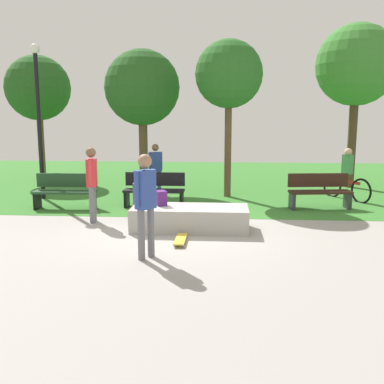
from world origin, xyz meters
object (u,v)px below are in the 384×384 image
object	(u,v)px
tree_broad_elm	(357,66)
backpack_on_ledge	(161,198)
park_bench_near_lamppost	(66,190)
lamp_post	(38,107)
tree_leaning_ash	(229,75)
cyclist_on_bicycle	(347,178)
park_bench_center_lawn	(154,189)
concrete_ledge	(190,218)
tree_slender_maple	(142,88)
skater_watching	(92,179)
park_bench_near_path	(319,190)
skateboard_by_ledge	(181,239)
skater_performing_trick	(145,198)
pedestrian_with_backpack	(155,166)
tree_young_birch	(38,89)
trash_bin	(143,202)

from	to	relation	value
tree_broad_elm	backpack_on_ledge	bearing A→B (deg)	-133.48
park_bench_near_lamppost	lamp_post	size ratio (longest dim) A/B	0.37
park_bench_near_lamppost	tree_leaning_ash	xyz separation A→B (m)	(4.24, 2.04, 3.07)
backpack_on_ledge	cyclist_on_bicycle	size ratio (longest dim) A/B	0.20
lamp_post	park_bench_center_lawn	bearing A→B (deg)	-15.63
concrete_ledge	tree_slender_maple	bearing A→B (deg)	111.22
skater_watching	park_bench_near_path	distance (m)	5.82
skater_watching	lamp_post	world-z (taller)	lamp_post
backpack_on_ledge	park_bench_center_lawn	size ratio (longest dim) A/B	0.20
park_bench_near_lamppost	tree_broad_elm	distance (m)	10.00
tree_slender_maple	cyclist_on_bicycle	world-z (taller)	tree_slender_maple
backpack_on_ledge	tree_broad_elm	xyz separation A→B (m)	(5.63, 5.93, 3.35)
skateboard_by_ledge	skater_performing_trick	bearing A→B (deg)	-116.59
tree_slender_maple	cyclist_on_bicycle	size ratio (longest dim) A/B	2.80
concrete_ledge	tree_leaning_ash	world-z (taller)	tree_leaning_ash
skater_performing_trick	cyclist_on_bicycle	xyz separation A→B (m)	(4.85, 5.70, -0.42)
skater_performing_trick	lamp_post	xyz separation A→B (m)	(-3.98, 5.23, 1.60)
park_bench_near_lamppost	tree_broad_elm	bearing A→B (deg)	26.05
skater_performing_trick	pedestrian_with_backpack	world-z (taller)	skater_performing_trick
concrete_ledge	skater_performing_trick	xyz separation A→B (m)	(-0.60, -1.96, 0.80)
backpack_on_ledge	skateboard_by_ledge	world-z (taller)	backpack_on_ledge
park_bench_near_path	park_bench_center_lawn	bearing A→B (deg)	-178.45
park_bench_near_path	skateboard_by_ledge	bearing A→B (deg)	-134.29
concrete_ledge	skateboard_by_ledge	distance (m)	1.01
tree_leaning_ash	lamp_post	world-z (taller)	tree_leaning_ash
skater_performing_trick	tree_slender_maple	bearing A→B (deg)	100.58
tree_leaning_ash	tree_young_birch	distance (m)	7.63
skater_watching	park_bench_near_lamppost	size ratio (longest dim) A/B	1.06
tree_slender_maple	cyclist_on_bicycle	distance (m)	6.72
concrete_ledge	pedestrian_with_backpack	distance (m)	4.02
skateboard_by_ledge	pedestrian_with_backpack	bearing A→B (deg)	104.40
skater_watching	cyclist_on_bicycle	size ratio (longest dim) A/B	1.07
tree_leaning_ash	tree_slender_maple	bearing A→B (deg)	163.58
park_bench_center_lawn	backpack_on_ledge	bearing A→B (deg)	-77.30
tree_broad_elm	lamp_post	size ratio (longest dim) A/B	1.22
lamp_post	concrete_ledge	bearing A→B (deg)	-35.50
park_bench_near_path	pedestrian_with_backpack	bearing A→B (deg)	163.78
skater_performing_trick	pedestrian_with_backpack	size ratio (longest dim) A/B	1.12
park_bench_center_lawn	pedestrian_with_backpack	distance (m)	1.52
backpack_on_ledge	skater_watching	distance (m)	1.71
concrete_ledge	skater_watching	xyz separation A→B (m)	(-2.26, 0.52, 0.75)
pedestrian_with_backpack	tree_slender_maple	bearing A→B (deg)	117.29
skater_watching	park_bench_near_lamppost	xyz separation A→B (m)	(-1.15, 1.42, -0.52)
skater_performing_trick	park_bench_near_path	world-z (taller)	skater_performing_trick
park_bench_center_lawn	skateboard_by_ledge	bearing A→B (deg)	-72.77
tree_broad_elm	park_bench_near_path	bearing A→B (deg)	-116.15
concrete_ledge	tree_young_birch	distance (m)	9.87
tree_slender_maple	lamp_post	world-z (taller)	tree_slender_maple
tree_leaning_ash	trash_bin	bearing A→B (deg)	-121.52
tree_leaning_ash	trash_bin	xyz separation A→B (m)	(-1.98, -3.23, -3.12)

